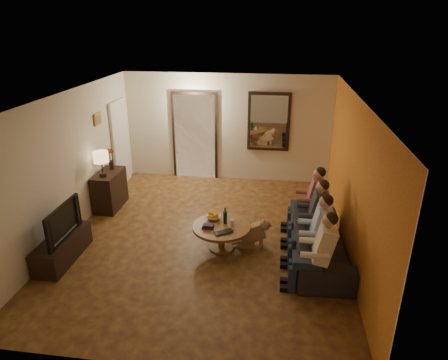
# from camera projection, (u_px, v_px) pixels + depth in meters

# --- Properties ---
(floor) EXTENTS (5.00, 6.00, 0.01)m
(floor) POSITION_uv_depth(u_px,v_px,m) (206.00, 237.00, 7.41)
(floor) COLOR #401E11
(floor) RESTS_ON ground
(ceiling) EXTENTS (5.00, 6.00, 0.01)m
(ceiling) POSITION_uv_depth(u_px,v_px,m) (203.00, 97.00, 6.42)
(ceiling) COLOR white
(ceiling) RESTS_ON back_wall
(back_wall) EXTENTS (5.00, 0.02, 2.60)m
(back_wall) POSITION_uv_depth(u_px,v_px,m) (227.00, 128.00, 9.67)
(back_wall) COLOR beige
(back_wall) RESTS_ON floor
(front_wall) EXTENTS (5.00, 0.02, 2.60)m
(front_wall) POSITION_uv_depth(u_px,v_px,m) (152.00, 275.00, 4.17)
(front_wall) COLOR beige
(front_wall) RESTS_ON floor
(left_wall) EXTENTS (0.02, 6.00, 2.60)m
(left_wall) POSITION_uv_depth(u_px,v_px,m) (69.00, 165.00, 7.23)
(left_wall) COLOR beige
(left_wall) RESTS_ON floor
(right_wall) EXTENTS (0.02, 6.00, 2.60)m
(right_wall) POSITION_uv_depth(u_px,v_px,m) (353.00, 180.00, 6.60)
(right_wall) COLOR beige
(right_wall) RESTS_ON floor
(orange_accent) EXTENTS (0.01, 6.00, 2.60)m
(orange_accent) POSITION_uv_depth(u_px,v_px,m) (352.00, 180.00, 6.60)
(orange_accent) COLOR #C55F21
(orange_accent) RESTS_ON right_wall
(kitchen_doorway) EXTENTS (1.00, 0.06, 2.10)m
(kitchen_doorway) POSITION_uv_depth(u_px,v_px,m) (195.00, 137.00, 9.84)
(kitchen_doorway) COLOR #FFE0A5
(kitchen_doorway) RESTS_ON floor
(door_trim) EXTENTS (1.12, 0.04, 2.22)m
(door_trim) POSITION_uv_depth(u_px,v_px,m) (195.00, 137.00, 9.83)
(door_trim) COLOR black
(door_trim) RESTS_ON floor
(fridge_glimpse) EXTENTS (0.45, 0.03, 1.70)m
(fridge_glimpse) POSITION_uv_depth(u_px,v_px,m) (205.00, 143.00, 9.87)
(fridge_glimpse) COLOR silver
(fridge_glimpse) RESTS_ON floor
(mirror_frame) EXTENTS (1.00, 0.05, 1.40)m
(mirror_frame) POSITION_uv_depth(u_px,v_px,m) (269.00, 122.00, 9.42)
(mirror_frame) COLOR black
(mirror_frame) RESTS_ON back_wall
(mirror_glass) EXTENTS (0.86, 0.02, 1.26)m
(mirror_glass) POSITION_uv_depth(u_px,v_px,m) (269.00, 122.00, 9.40)
(mirror_glass) COLOR white
(mirror_glass) RESTS_ON back_wall
(white_door) EXTENTS (0.06, 0.85, 2.04)m
(white_door) POSITION_uv_depth(u_px,v_px,m) (120.00, 143.00, 9.44)
(white_door) COLOR white
(white_door) RESTS_ON floor
(framed_art) EXTENTS (0.03, 0.28, 0.24)m
(framed_art) POSITION_uv_depth(u_px,v_px,m) (98.00, 119.00, 8.21)
(framed_art) COLOR #B28C33
(framed_art) RESTS_ON left_wall
(art_canvas) EXTENTS (0.01, 0.22, 0.18)m
(art_canvas) POSITION_uv_depth(u_px,v_px,m) (98.00, 119.00, 8.21)
(art_canvas) COLOR brown
(art_canvas) RESTS_ON left_wall
(dresser) EXTENTS (0.45, 0.89, 0.79)m
(dresser) POSITION_uv_depth(u_px,v_px,m) (110.00, 190.00, 8.46)
(dresser) COLOR black
(dresser) RESTS_ON floor
(table_lamp) EXTENTS (0.30, 0.30, 0.54)m
(table_lamp) POSITION_uv_depth(u_px,v_px,m) (102.00, 164.00, 8.00)
(table_lamp) COLOR beige
(table_lamp) RESTS_ON dresser
(flower_vase) EXTENTS (0.14, 0.14, 0.44)m
(flower_vase) POSITION_uv_depth(u_px,v_px,m) (111.00, 159.00, 8.43)
(flower_vase) COLOR red
(flower_vase) RESTS_ON dresser
(tv_stand) EXTENTS (0.45, 1.25, 0.42)m
(tv_stand) POSITION_uv_depth(u_px,v_px,m) (62.00, 248.00, 6.68)
(tv_stand) COLOR black
(tv_stand) RESTS_ON floor
(tv) EXTENTS (1.02, 0.13, 0.59)m
(tv) POSITION_uv_depth(u_px,v_px,m) (58.00, 222.00, 6.49)
(tv) COLOR black
(tv) RESTS_ON tv_stand
(sofa) EXTENTS (2.21, 0.95, 0.64)m
(sofa) POSITION_uv_depth(u_px,v_px,m) (319.00, 241.00, 6.68)
(sofa) COLOR black
(sofa) RESTS_ON floor
(person_a) EXTENTS (0.60, 0.40, 1.20)m
(person_a) POSITION_uv_depth(u_px,v_px,m) (319.00, 256.00, 5.76)
(person_a) COLOR tan
(person_a) RESTS_ON sofa
(person_b) EXTENTS (0.60, 0.40, 1.20)m
(person_b) POSITION_uv_depth(u_px,v_px,m) (316.00, 235.00, 6.31)
(person_b) COLOR tan
(person_b) RESTS_ON sofa
(person_c) EXTENTS (0.60, 0.40, 1.20)m
(person_c) POSITION_uv_depth(u_px,v_px,m) (313.00, 217.00, 6.86)
(person_c) COLOR tan
(person_c) RESTS_ON sofa
(person_d) EXTENTS (0.60, 0.40, 1.20)m
(person_d) POSITION_uv_depth(u_px,v_px,m) (311.00, 202.00, 7.41)
(person_d) COLOR tan
(person_d) RESTS_ON sofa
(dog) EXTENTS (0.58, 0.30, 0.56)m
(dog) POSITION_uv_depth(u_px,v_px,m) (252.00, 232.00, 7.02)
(dog) COLOR #9F7949
(dog) RESTS_ON floor
(coffee_table) EXTENTS (1.05, 1.05, 0.45)m
(coffee_table) POSITION_uv_depth(u_px,v_px,m) (222.00, 237.00, 6.98)
(coffee_table) COLOR brown
(coffee_table) RESTS_ON floor
(bowl) EXTENTS (0.26, 0.26, 0.06)m
(bowl) POSITION_uv_depth(u_px,v_px,m) (213.00, 217.00, 7.11)
(bowl) COLOR white
(bowl) RESTS_ON coffee_table
(oranges) EXTENTS (0.20, 0.20, 0.08)m
(oranges) POSITION_uv_depth(u_px,v_px,m) (213.00, 214.00, 7.09)
(oranges) COLOR #FF9D15
(oranges) RESTS_ON bowl
(wine_bottle) EXTENTS (0.07, 0.07, 0.31)m
(wine_bottle) POSITION_uv_depth(u_px,v_px,m) (225.00, 215.00, 6.92)
(wine_bottle) COLOR black
(wine_bottle) RESTS_ON coffee_table
(wine_glass) EXTENTS (0.06, 0.06, 0.10)m
(wine_glass) POSITION_uv_depth(u_px,v_px,m) (232.00, 222.00, 6.90)
(wine_glass) COLOR silver
(wine_glass) RESTS_ON coffee_table
(book_stack) EXTENTS (0.20, 0.15, 0.07)m
(book_stack) POSITION_uv_depth(u_px,v_px,m) (208.00, 226.00, 6.82)
(book_stack) COLOR black
(book_stack) RESTS_ON coffee_table
(laptop) EXTENTS (0.39, 0.36, 0.03)m
(laptop) POSITION_uv_depth(u_px,v_px,m) (225.00, 233.00, 6.62)
(laptop) COLOR black
(laptop) RESTS_ON coffee_table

